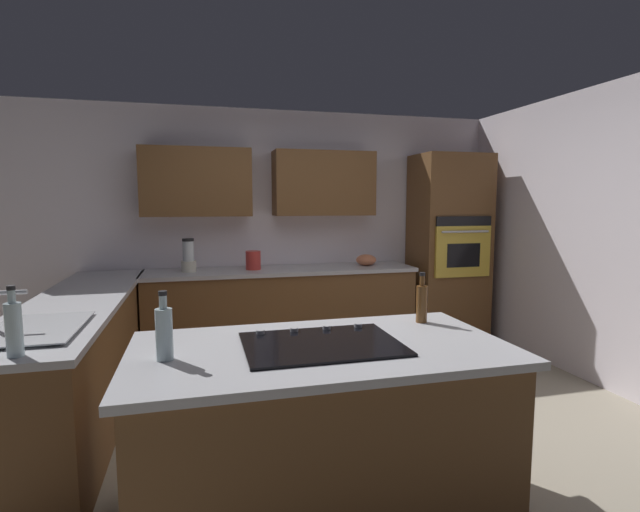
{
  "coord_description": "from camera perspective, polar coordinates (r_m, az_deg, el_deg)",
  "views": [
    {
      "loc": [
        0.95,
        3.16,
        1.6
      ],
      "look_at": [
        -0.2,
        -1.27,
        1.08
      ],
      "focal_mm": 26.49,
      "sensor_mm": 36.0,
      "label": 1
    }
  ],
  "objects": [
    {
      "name": "lower_cabinets_side",
      "position": [
        3.99,
        -26.96,
        -11.25
      ],
      "size": [
        0.6,
        2.9,
        0.86
      ],
      "primitive_type": "cube",
      "color": "brown",
      "rests_on": "ground"
    },
    {
      "name": "ground_plane",
      "position": [
        3.67,
        2.08,
        -19.32
      ],
      "size": [
        14.0,
        14.0,
        0.0
      ],
      "primitive_type": "plane",
      "color": "#9E937F"
    },
    {
      "name": "oil_bottle",
      "position": [
        2.23,
        -18.31,
        -8.72
      ],
      "size": [
        0.07,
        0.07,
        0.31
      ],
      "color": "silver",
      "rests_on": "island_top"
    },
    {
      "name": "kettle",
      "position": [
        4.97,
        -8.07,
        -0.5
      ],
      "size": [
        0.16,
        0.16,
        0.19
      ],
      "primitive_type": "cylinder",
      "color": "red",
      "rests_on": "countertop_back"
    },
    {
      "name": "countertop_back",
      "position": [
        5.01,
        -4.61,
        -1.76
      ],
      "size": [
        2.84,
        0.64,
        0.04
      ],
      "primitive_type": "cube",
      "color": "#B2B2B7",
      "rests_on": "lower_cabinets_back"
    },
    {
      "name": "wall_oven",
      "position": [
        5.65,
        15.25,
        0.89
      ],
      "size": [
        0.8,
        0.66,
        2.13
      ],
      "color": "brown",
      "rests_on": "ground"
    },
    {
      "name": "blender",
      "position": [
        4.93,
        -15.6,
        -0.18
      ],
      "size": [
        0.15,
        0.15,
        0.34
      ],
      "color": "beige",
      "rests_on": "countertop_back"
    },
    {
      "name": "island_base",
      "position": [
        2.54,
        0.17,
        -20.91
      ],
      "size": [
        1.76,
        0.9,
        0.86
      ],
      "primitive_type": "cube",
      "color": "brown",
      "rests_on": "ground"
    },
    {
      "name": "wall_left",
      "position": [
        4.86,
        29.9,
        2.12
      ],
      "size": [
        0.1,
        4.0,
        2.6
      ],
      "primitive_type": "cube",
      "color": "silver",
      "rests_on": "ground"
    },
    {
      "name": "island_top",
      "position": [
        2.36,
        0.17,
        -11.19
      ],
      "size": [
        1.84,
        0.98,
        0.04
      ],
      "primitive_type": "cube",
      "color": "#B2B2B7",
      "rests_on": "island_base"
    },
    {
      "name": "second_bottle",
      "position": [
        2.82,
        12.19,
        -5.49
      ],
      "size": [
        0.06,
        0.06,
        0.3
      ],
      "color": "brown",
      "rests_on": "island_top"
    },
    {
      "name": "cooktop",
      "position": [
        2.36,
        0.14,
        -10.51
      ],
      "size": [
        0.76,
        0.56,
        0.03
      ],
      "color": "black",
      "rests_on": "island_top"
    },
    {
      "name": "countertop_side",
      "position": [
        3.88,
        -27.3,
        -4.89
      ],
      "size": [
        0.64,
        2.94,
        0.04
      ],
      "primitive_type": "cube",
      "color": "#B2B2B7",
      "rests_on": "lower_cabinets_side"
    },
    {
      "name": "mixing_bowl",
      "position": [
        5.26,
        5.59,
        -0.47
      ],
      "size": [
        0.22,
        0.22,
        0.12
      ],
      "primitive_type": "ellipsoid",
      "color": "#CC724C",
      "rests_on": "countertop_back"
    },
    {
      "name": "lower_cabinets_back",
      "position": [
        5.09,
        -4.56,
        -6.77
      ],
      "size": [
        2.8,
        0.6,
        0.86
      ],
      "primitive_type": "cube",
      "color": "brown",
      "rests_on": "ground"
    },
    {
      "name": "sink_unit",
      "position": [
        3.03,
        -31.25,
        -7.45
      ],
      "size": [
        0.46,
        0.7,
        0.23
      ],
      "color": "#515456",
      "rests_on": "countertop_side"
    },
    {
      "name": "wall_back",
      "position": [
        5.29,
        -4.94,
        4.61
      ],
      "size": [
        6.0,
        0.44,
        2.6
      ],
      "color": "silver",
      "rests_on": "ground"
    },
    {
      "name": "dish_soap_bottle",
      "position": [
        2.57,
        -33.03,
        -7.27
      ],
      "size": [
        0.07,
        0.07,
        0.33
      ],
      "color": "silver",
      "rests_on": "countertop_side"
    }
  ]
}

